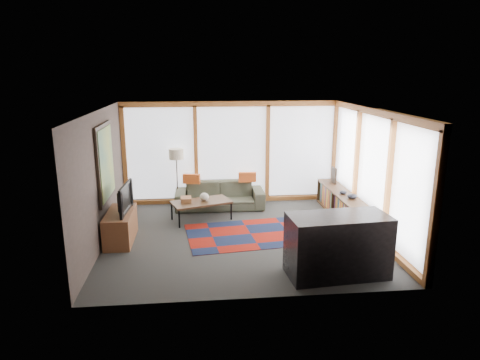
{
  "coord_description": "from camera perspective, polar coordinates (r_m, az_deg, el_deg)",
  "views": [
    {
      "loc": [
        -0.87,
        -8.25,
        3.34
      ],
      "look_at": [
        0.0,
        0.4,
        1.1
      ],
      "focal_mm": 32.0,
      "sensor_mm": 36.0,
      "label": 1
    }
  ],
  "objects": [
    {
      "name": "television",
      "position": [
        8.75,
        -15.59,
        -2.36
      ],
      "size": [
        0.2,
        1.0,
        0.57
      ],
      "primitive_type": "imported",
      "rotation": [
        0.0,
        0.0,
        1.5
      ],
      "color": "black",
      "rests_on": "tv_console"
    },
    {
      "name": "bookshelf",
      "position": [
        10.29,
        13.26,
        -3.11
      ],
      "size": [
        0.44,
        2.43,
        0.61
      ],
      "primitive_type": null,
      "color": "#312313",
      "rests_on": "ground"
    },
    {
      "name": "coffee_table",
      "position": [
        9.86,
        -5.16,
        -4.06
      ],
      "size": [
        1.46,
        1.06,
        0.44
      ],
      "primitive_type": null,
      "rotation": [
        0.0,
        0.0,
        0.34
      ],
      "color": "#312313",
      "rests_on": "ground"
    },
    {
      "name": "ground",
      "position": [
        8.94,
        0.26,
        -7.48
      ],
      "size": [
        5.5,
        5.5,
        0.0
      ],
      "primitive_type": "plane",
      "color": "#2A2A27",
      "rests_on": "ground"
    },
    {
      "name": "bowl_a",
      "position": [
        9.68,
        14.72,
        -2.09
      ],
      "size": [
        0.26,
        0.26,
        0.11
      ],
      "primitive_type": "ellipsoid",
      "rotation": [
        0.0,
        0.0,
        -0.24
      ],
      "color": "black",
      "rests_on": "bookshelf"
    },
    {
      "name": "bowl_b",
      "position": [
        9.98,
        13.58,
        -1.6
      ],
      "size": [
        0.2,
        0.2,
        0.08
      ],
      "primitive_type": "ellipsoid",
      "rotation": [
        0.0,
        0.0,
        -0.22
      ],
      "color": "black",
      "rests_on": "bookshelf"
    },
    {
      "name": "sofa",
      "position": [
        10.65,
        -2.73,
        -2.05
      ],
      "size": [
        2.2,
        0.88,
        0.64
      ],
      "primitive_type": "imported",
      "rotation": [
        0.0,
        0.0,
        -0.01
      ],
      "color": "#393A2A",
      "rests_on": "ground"
    },
    {
      "name": "pillow_right",
      "position": [
        10.64,
        0.98,
        0.39
      ],
      "size": [
        0.44,
        0.14,
        0.24
      ],
      "primitive_type": "cube",
      "rotation": [
        0.0,
        0.0,
        -0.02
      ],
      "color": "#C6521F",
      "rests_on": "sofa"
    },
    {
      "name": "floor_lamp",
      "position": [
        10.79,
        -8.39,
        0.3
      ],
      "size": [
        0.37,
        0.37,
        1.47
      ],
      "primitive_type": null,
      "color": "black",
      "rests_on": "ground"
    },
    {
      "name": "vase",
      "position": [
        9.8,
        -4.78,
        -2.26
      ],
      "size": [
        0.26,
        0.26,
        0.18
      ],
      "primitive_type": "ellipsoid",
      "rotation": [
        0.0,
        0.0,
        0.24
      ],
      "color": "beige",
      "rests_on": "coffee_table"
    },
    {
      "name": "bar_counter",
      "position": [
        7.34,
        12.89,
        -8.52
      ],
      "size": [
        1.71,
        0.9,
        1.04
      ],
      "primitive_type": "cube",
      "rotation": [
        0.0,
        0.0,
        0.08
      ],
      "color": "black",
      "rests_on": "ground"
    },
    {
      "name": "shelf_picture",
      "position": [
        10.88,
        12.4,
        0.63
      ],
      "size": [
        0.05,
        0.3,
        0.4
      ],
      "primitive_type": "cube",
      "rotation": [
        0.0,
        0.0,
        0.03
      ],
      "color": "black",
      "rests_on": "bookshelf"
    },
    {
      "name": "room_envelope",
      "position": [
        9.1,
        3.0,
        3.02
      ],
      "size": [
        5.52,
        5.02,
        2.62
      ],
      "color": "#3B302A",
      "rests_on": "ground"
    },
    {
      "name": "tv_console",
      "position": [
        8.93,
        -15.64,
        -5.99
      ],
      "size": [
        0.51,
        1.21,
        0.61
      ],
      "primitive_type": "cube",
      "color": "brown",
      "rests_on": "ground"
    },
    {
      "name": "rug",
      "position": [
        9.04,
        1.42,
        -7.19
      ],
      "size": [
        2.8,
        1.98,
        0.01
      ],
      "primitive_type": "cube",
      "rotation": [
        0.0,
        0.0,
        0.12
      ],
      "color": "maroon",
      "rests_on": "ground"
    },
    {
      "name": "pillow_left",
      "position": [
        10.55,
        -6.48,
        0.16
      ],
      "size": [
        0.44,
        0.21,
        0.23
      ],
      "primitive_type": "cube",
      "rotation": [
        0.0,
        0.0,
        -0.2
      ],
      "color": "#C6521F",
      "rests_on": "sofa"
    },
    {
      "name": "book_stack",
      "position": [
        9.8,
        -7.21,
        -2.58
      ],
      "size": [
        0.25,
        0.31,
        0.1
      ],
      "primitive_type": "cube",
      "rotation": [
        0.0,
        0.0,
        0.03
      ],
      "color": "brown",
      "rests_on": "coffee_table"
    }
  ]
}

